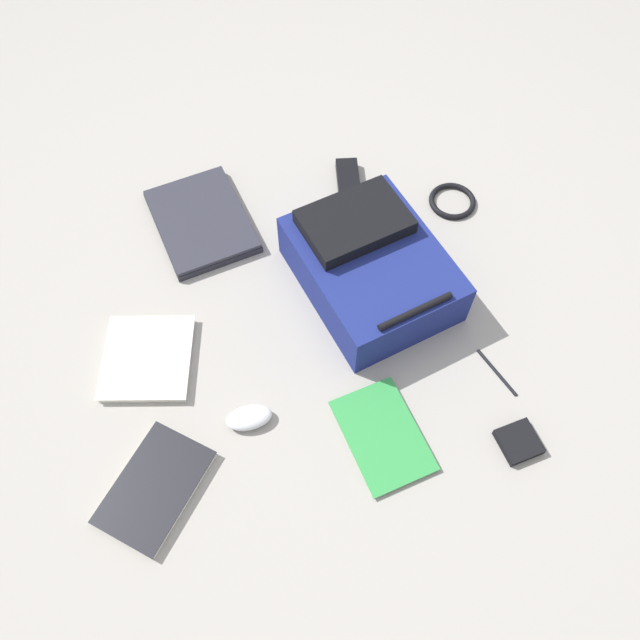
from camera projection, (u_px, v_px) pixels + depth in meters
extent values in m
plane|color=gray|center=(311.00, 313.00, 1.61)|extent=(3.32, 3.32, 0.00)
cube|color=navy|center=(371.00, 269.00, 1.59)|extent=(0.44, 0.50, 0.14)
cube|color=black|center=(355.00, 222.00, 1.56)|extent=(0.30, 0.25, 0.04)
cylinder|color=black|center=(416.00, 311.00, 1.44)|extent=(0.19, 0.08, 0.02)
cube|color=#24242C|center=(202.00, 222.00, 1.75)|extent=(0.32, 0.37, 0.02)
cube|color=#2D2D38|center=(201.00, 219.00, 1.73)|extent=(0.31, 0.37, 0.01)
cube|color=silver|center=(382.00, 436.00, 1.43)|extent=(0.21, 0.27, 0.01)
cube|color=#2D8C3F|center=(383.00, 435.00, 1.43)|extent=(0.22, 0.28, 0.00)
cube|color=silver|center=(155.00, 488.00, 1.37)|extent=(0.27, 0.29, 0.02)
cube|color=black|center=(154.00, 486.00, 1.36)|extent=(0.28, 0.30, 0.00)
cube|color=silver|center=(148.00, 359.00, 1.53)|extent=(0.24, 0.25, 0.02)
cube|color=silver|center=(147.00, 357.00, 1.52)|extent=(0.25, 0.26, 0.00)
ellipsoid|color=silver|center=(249.00, 418.00, 1.44)|extent=(0.11, 0.07, 0.04)
torus|color=black|center=(452.00, 201.00, 1.79)|extent=(0.13, 0.13, 0.02)
cube|color=black|center=(348.00, 178.00, 1.82)|extent=(0.08, 0.14, 0.03)
cylinder|color=black|center=(497.00, 372.00, 1.52)|extent=(0.06, 0.14, 0.01)
cube|color=black|center=(519.00, 442.00, 1.42)|extent=(0.10, 0.10, 0.02)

